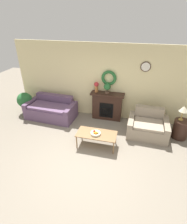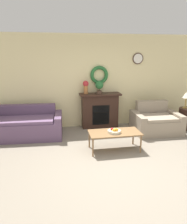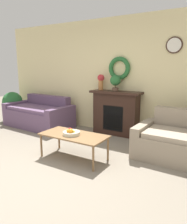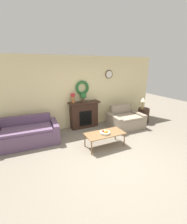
{
  "view_description": "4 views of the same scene",
  "coord_description": "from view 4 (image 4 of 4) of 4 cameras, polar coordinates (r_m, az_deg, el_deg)",
  "views": [
    {
      "loc": [
        1.05,
        -3.18,
        3.48
      ],
      "look_at": [
        -0.18,
        1.68,
        0.67
      ],
      "focal_mm": 28.0,
      "sensor_mm": 36.0,
      "label": 1
    },
    {
      "loc": [
        -1.18,
        -3.63,
        2.18
      ],
      "look_at": [
        -0.22,
        1.64,
        0.72
      ],
      "focal_mm": 35.0,
      "sensor_mm": 36.0,
      "label": 2
    },
    {
      "loc": [
        2.3,
        -2.05,
        1.59
      ],
      "look_at": [
        0.15,
        1.47,
        0.73
      ],
      "focal_mm": 35.0,
      "sensor_mm": 36.0,
      "label": 3
    },
    {
      "loc": [
        -1.91,
        -2.65,
        2.36
      ],
      "look_at": [
        0.05,
        1.48,
        0.93
      ],
      "focal_mm": 24.0,
      "sensor_mm": 36.0,
      "label": 4
    }
  ],
  "objects": [
    {
      "name": "potted_plant_on_mantel",
      "position": [
        5.64,
        -3.95,
        6.07
      ],
      "size": [
        0.24,
        0.24,
        0.37
      ],
      "color": "brown",
      "rests_on": "fireplace"
    },
    {
      "name": "loveseat_right",
      "position": [
        6.06,
        11.88,
        -2.91
      ],
      "size": [
        1.28,
        1.02,
        0.83
      ],
      "rotation": [
        0.0,
        0.0,
        -0.03
      ],
      "color": "gray",
      "rests_on": "ground_plane"
    },
    {
      "name": "fruit_bowl",
      "position": [
        4.42,
        4.4,
        -7.8
      ],
      "size": [
        0.3,
        0.3,
        0.12
      ],
      "color": "beige",
      "rests_on": "coffee_table"
    },
    {
      "name": "vase_on_mantel_left",
      "position": [
        5.53,
        -7.82,
        5.66
      ],
      "size": [
        0.17,
        0.17,
        0.37
      ],
      "color": "#AD6B38",
      "rests_on": "fireplace"
    },
    {
      "name": "side_table_by_loveseat",
      "position": [
        6.74,
        18.44,
        -1.25
      ],
      "size": [
        0.47,
        0.47,
        0.62
      ],
      "color": "#331E16",
      "rests_on": "ground_plane"
    },
    {
      "name": "couch_left",
      "position": [
        5.16,
        -23.64,
        -7.62
      ],
      "size": [
        1.88,
        1.05,
        0.8
      ],
      "rotation": [
        0.0,
        0.0,
        -0.06
      ],
      "color": "#604766",
      "rests_on": "ground_plane"
    },
    {
      "name": "wall_back",
      "position": [
        5.79,
        -5.72,
        7.33
      ],
      "size": [
        6.8,
        0.17,
        2.7
      ],
      "color": "beige",
      "rests_on": "ground_plane"
    },
    {
      "name": "fireplace",
      "position": [
        5.85,
        -3.63,
        -0.94
      ],
      "size": [
        1.2,
        0.41,
        1.03
      ],
      "color": "#331E16",
      "rests_on": "ground_plane"
    },
    {
      "name": "table_lamp",
      "position": [
        6.55,
        18.34,
        4.46
      ],
      "size": [
        0.29,
        0.29,
        0.47
      ],
      "color": "#B28E42",
      "rests_on": "side_table_by_loveseat"
    },
    {
      "name": "coffee_table",
      "position": [
        4.5,
        4.32,
        -8.47
      ],
      "size": [
        1.17,
        0.56,
        0.44
      ],
      "color": "olive",
      "rests_on": "ground_plane"
    },
    {
      "name": "ground_plane",
      "position": [
        4.03,
        8.87,
        -18.7
      ],
      "size": [
        16.0,
        16.0,
        0.0
      ],
      "primitive_type": "plane",
      "color": "gray"
    }
  ]
}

